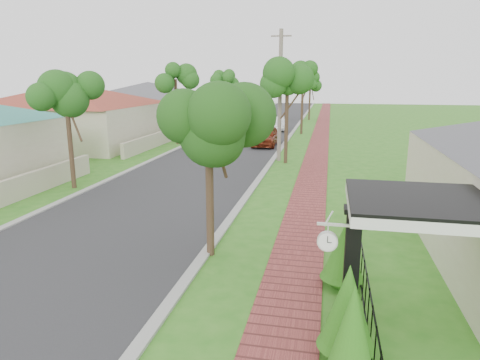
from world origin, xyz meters
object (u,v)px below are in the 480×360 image
Objects in this scene: porch_post at (351,273)px; parked_car_white at (277,124)px; parked_car_red at (266,136)px; utility_pole at (280,96)px; near_tree at (208,121)px; station_clock at (328,240)px.

porch_post reaches higher than parked_car_white.
parked_car_red is 6.74m from utility_pole.
near_tree is at bearing -90.80° from utility_pole.
porch_post is at bearing -91.55° from parked_car_white.
utility_pole is (1.65, -5.70, 3.20)m from parked_car_red.
parked_car_red is 0.55× the size of utility_pole.
station_clock is (5.06, -33.64, 1.31)m from parked_car_white.
parked_car_red is at bearing 102.51° from porch_post.
station_clock is (3.05, -18.08, -1.98)m from utility_pole.
parked_car_red is 20.83m from near_tree.
utility_pole is (-3.54, 17.68, 2.81)m from porch_post.
near_tree is at bearing 135.26° from station_clock.
station_clock is at bearing -140.78° from porch_post.
station_clock reaches higher than parked_car_red.
parked_car_red is at bearing -98.93° from parked_car_white.
utility_pole reaches higher than parked_car_white.
parked_car_white is (-5.55, 33.24, -0.48)m from porch_post.
parked_car_white is at bearing 99.48° from porch_post.
utility_pole is 18.44m from station_clock.
near_tree reaches higher than parked_car_white.
utility_pole reaches higher than near_tree.
porch_post is 23.95m from parked_car_red.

